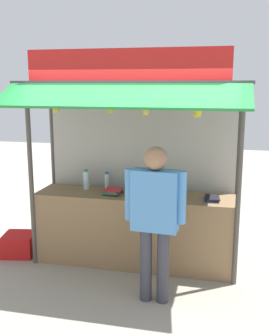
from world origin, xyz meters
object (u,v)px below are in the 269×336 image
Objects in this scene: water_bottle_left at (86,180)px; banana_bunch_leftmost at (197,110)px; water_bottle_center at (146,183)px; magazine_stack_mid_left at (212,198)px; banana_bunch_rightmost at (146,110)px; vendor_person at (155,211)px; plastic_crate at (19,244)px; banana_bunch_inner_left at (56,107)px; magazine_stack_front_left at (113,191)px; banana_bunch_inner_right at (111,108)px; water_bottle_right at (107,181)px.

water_bottle_left is 1.01× the size of banana_bunch_leftmost.
magazine_stack_mid_left is at bearing -8.65° from water_bottle_center.
banana_bunch_rightmost is 0.15× the size of vendor_person.
banana_bunch_inner_left is at bearing -21.81° from plastic_crate.
banana_bunch_leftmost reaches higher than water_bottle_center.
magazine_stack_front_left is 1.00× the size of magazine_stack_mid_left.
banana_bunch_inner_right is 0.99m from banana_bunch_leftmost.
water_bottle_right is 1.29m from banana_bunch_inner_left.
magazine_stack_mid_left is at bearing -0.64° from magazine_stack_front_left.
banana_bunch_inner_left and banana_bunch_leftmost have the same top height.
banana_bunch_inner_left is at bearing -107.06° from water_bottle_left.
magazine_stack_front_left is 1.13× the size of banana_bunch_rightmost.
banana_bunch_leftmost reaches higher than water_bottle_left.
water_bottle_right is 1.37m from banana_bunch_rightmost.
water_bottle_center is at bearing 110.88° from vendor_person.
water_bottle_center is 1.18× the size of banana_bunch_inner_right.
plastic_crate is at bearing -178.47° from magazine_stack_mid_left.
banana_bunch_inner_right is (-1.17, -0.37, 1.11)m from magazine_stack_mid_left.
banana_bunch_inner_left is 1.02× the size of banana_bunch_inner_right.
water_bottle_left is at bearing 150.14° from banana_bunch_rightmost.
vendor_person is at bearing -42.15° from water_bottle_left.
vendor_person is at bearing -127.48° from banana_bunch_leftmost.
magazine_stack_mid_left is 1.07× the size of banana_bunch_leftmost.
banana_bunch_leftmost is 1.06× the size of banana_bunch_rightmost.
banana_bunch_leftmost is (0.99, -0.00, -0.01)m from banana_bunch_inner_right.
magazine_stack_front_left is 1.57m from plastic_crate.
plastic_crate is at bearing 170.75° from banana_bunch_rightmost.
banana_bunch_inner_right reaches higher than water_bottle_left.
banana_bunch_leftmost reaches higher than water_bottle_right.
banana_bunch_leftmost is 0.65× the size of plastic_crate.
water_bottle_right is (0.26, 0.11, -0.02)m from water_bottle_left.
banana_bunch_rightmost is at bearing -9.25° from plastic_crate.
banana_bunch_inner_right is 0.14× the size of vendor_person.
banana_bunch_rightmost is at bearing -79.01° from water_bottle_center.
banana_bunch_inner_left is 2.10m from plastic_crate.
plastic_crate is (-1.85, 0.30, -1.91)m from banana_bunch_rightmost.
banana_bunch_rightmost is (0.51, -0.39, 1.09)m from magazine_stack_front_left.
banana_bunch_inner_left is 0.14× the size of vendor_person.
water_bottle_right is 0.78× the size of magazine_stack_front_left.
banana_bunch_inner_left reaches higher than magazine_stack_front_left.
banana_bunch_rightmost is (-0.76, -0.37, 1.09)m from magazine_stack_mid_left.
water_bottle_right reaches higher than plastic_crate.
plastic_crate is at bearing 168.14° from banana_bunch_inner_right.
magazine_stack_mid_left is at bearing 1.53° from plastic_crate.
banana_bunch_inner_left is at bearing -179.99° from banana_bunch_leftmost.
plastic_crate is (-2.05, 0.79, -0.89)m from vendor_person.
plastic_crate is (-2.43, 0.30, -1.91)m from banana_bunch_leftmost.
magazine_stack_front_left is 1.26m from banana_bunch_rightmost.
magazine_stack_mid_left is 0.69× the size of plastic_crate.
water_bottle_left is 0.83m from water_bottle_center.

